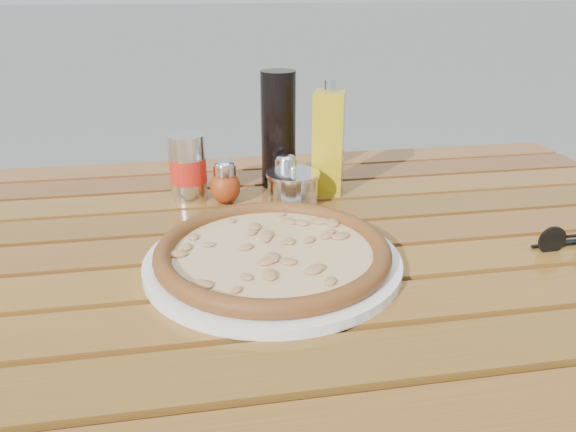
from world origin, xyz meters
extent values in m
cube|color=#391D0C|center=(0.64, 0.39, 0.35)|extent=(0.06, 0.06, 0.70)
cube|color=#391F0D|center=(0.00, 0.00, 0.70)|extent=(1.36, 0.86, 0.04)
cube|color=#53310E|center=(0.00, -0.30, 0.73)|extent=(1.40, 0.09, 0.03)
cube|color=#5B3210|center=(0.00, -0.20, 0.73)|extent=(1.40, 0.09, 0.03)
cube|color=#5D3510|center=(0.00, -0.10, 0.73)|extent=(1.40, 0.09, 0.03)
cube|color=#592E0F|center=(0.00, 0.00, 0.73)|extent=(1.40, 0.09, 0.03)
cube|color=#4F2D0E|center=(0.00, 0.10, 0.73)|extent=(1.40, 0.09, 0.03)
cube|color=#5C3310|center=(0.00, 0.20, 0.73)|extent=(1.40, 0.09, 0.03)
cube|color=#4F260E|center=(0.00, 0.30, 0.73)|extent=(1.40, 0.09, 0.03)
cube|color=#5F2E10|center=(0.00, 0.41, 0.73)|extent=(1.40, 0.09, 0.03)
cylinder|color=white|center=(-0.04, -0.08, 0.76)|extent=(0.37, 0.37, 0.01)
cylinder|color=#FDE8B5|center=(-0.04, -0.08, 0.77)|extent=(0.34, 0.34, 0.01)
torus|color=black|center=(-0.04, -0.08, 0.77)|extent=(0.36, 0.36, 0.03)
ellipsoid|color=#AF3C14|center=(-0.09, 0.17, 0.78)|extent=(0.06, 0.06, 0.06)
cylinder|color=silver|center=(-0.09, 0.17, 0.81)|extent=(0.05, 0.05, 0.02)
ellipsoid|color=silver|center=(-0.09, 0.17, 0.82)|extent=(0.04, 0.04, 0.02)
ellipsoid|color=#353C18|center=(0.03, 0.19, 0.78)|extent=(0.06, 0.06, 0.06)
cylinder|color=silver|center=(0.03, 0.19, 0.81)|extent=(0.05, 0.05, 0.02)
ellipsoid|color=silver|center=(0.03, 0.19, 0.82)|extent=(0.04, 0.04, 0.02)
cylinder|color=black|center=(0.02, 0.25, 0.86)|extent=(0.07, 0.07, 0.22)
cylinder|color=silver|center=(-0.15, 0.20, 0.81)|extent=(0.08, 0.08, 0.12)
cylinder|color=red|center=(-0.15, 0.20, 0.81)|extent=(0.08, 0.08, 0.04)
cube|color=#B69B13|center=(0.11, 0.20, 0.84)|extent=(0.07, 0.07, 0.19)
cylinder|color=silver|center=(0.11, 0.20, 0.95)|extent=(0.03, 0.03, 0.02)
cylinder|color=silver|center=(0.03, 0.15, 0.78)|extent=(0.10, 0.10, 0.05)
cylinder|color=white|center=(0.03, 0.15, 0.81)|extent=(0.10, 0.10, 0.01)
sphere|color=silver|center=(0.03, 0.15, 0.81)|extent=(0.01, 0.01, 0.01)
cylinder|color=black|center=(0.37, -0.11, 0.77)|extent=(0.04, 0.01, 0.04)
cube|color=black|center=(0.41, -0.11, 0.77)|extent=(0.02, 0.00, 0.00)
cube|color=black|center=(0.39, -0.10, 0.75)|extent=(0.09, 0.01, 0.00)
cube|color=black|center=(0.41, -0.09, 0.75)|extent=(0.09, 0.01, 0.00)
camera|label=1|loc=(-0.14, -0.78, 1.12)|focal=35.00mm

